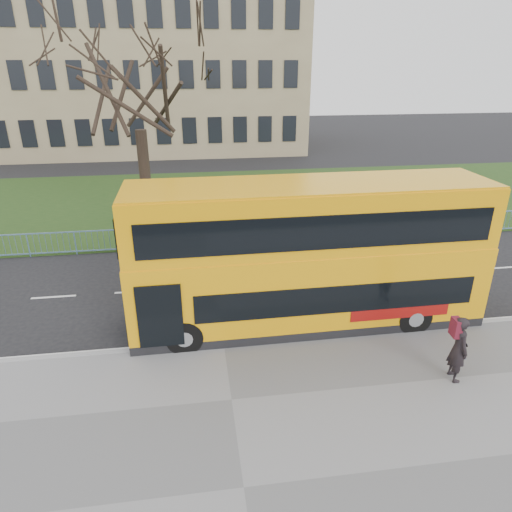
{
  "coord_description": "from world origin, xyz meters",
  "views": [
    {
      "loc": [
        -0.7,
        -13.34,
        8.07
      ],
      "look_at": [
        1.37,
        1.0,
        1.84
      ],
      "focal_mm": 32.0,
      "sensor_mm": 36.0,
      "label": 1
    }
  ],
  "objects": [
    {
      "name": "ground",
      "position": [
        0.0,
        0.0,
        0.0
      ],
      "size": [
        120.0,
        120.0,
        0.0
      ],
      "primitive_type": "plane",
      "color": "black",
      "rests_on": "ground"
    },
    {
      "name": "pavement",
      "position": [
        0.0,
        -6.75,
        0.06
      ],
      "size": [
        80.0,
        10.5,
        0.12
      ],
      "primitive_type": "cube",
      "color": "slate",
      "rests_on": "ground"
    },
    {
      "name": "kerb",
      "position": [
        0.0,
        -1.55,
        0.07
      ],
      "size": [
        80.0,
        0.2,
        0.14
      ],
      "primitive_type": "cube",
      "color": "gray",
      "rests_on": "ground"
    },
    {
      "name": "grass_verge",
      "position": [
        0.0,
        14.3,
        0.04
      ],
      "size": [
        80.0,
        15.4,
        0.08
      ],
      "primitive_type": "cube",
      "color": "#1F3C16",
      "rests_on": "ground"
    },
    {
      "name": "guard_railing",
      "position": [
        0.0,
        6.6,
        0.55
      ],
      "size": [
        40.0,
        0.12,
        1.1
      ],
      "primitive_type": null,
      "color": "#6D99C3",
      "rests_on": "ground"
    },
    {
      "name": "bare_tree",
      "position": [
        -3.0,
        10.0,
        5.9
      ],
      "size": [
        8.15,
        8.15,
        11.65
      ],
      "primitive_type": null,
      "color": "black",
      "rests_on": "grass_verge"
    },
    {
      "name": "civic_building",
      "position": [
        -5.0,
        35.0,
        7.0
      ],
      "size": [
        30.0,
        15.0,
        14.0
      ],
      "primitive_type": "cube",
      "color": "#907D5B",
      "rests_on": "ground"
    },
    {
      "name": "yellow_bus",
      "position": [
        2.81,
        -0.51,
        2.51
      ],
      "size": [
        11.18,
        2.77,
        4.67
      ],
      "rotation": [
        0.0,
        0.0,
        0.01
      ],
      "color": "#F7A50A",
      "rests_on": "ground"
    },
    {
      "name": "pedestrian",
      "position": [
        6.04,
        -4.12,
        1.06
      ],
      "size": [
        0.5,
        0.72,
        1.89
      ],
      "primitive_type": "imported",
      "rotation": [
        0.0,
        0.0,
        1.5
      ],
      "color": "black",
      "rests_on": "pavement"
    }
  ]
}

